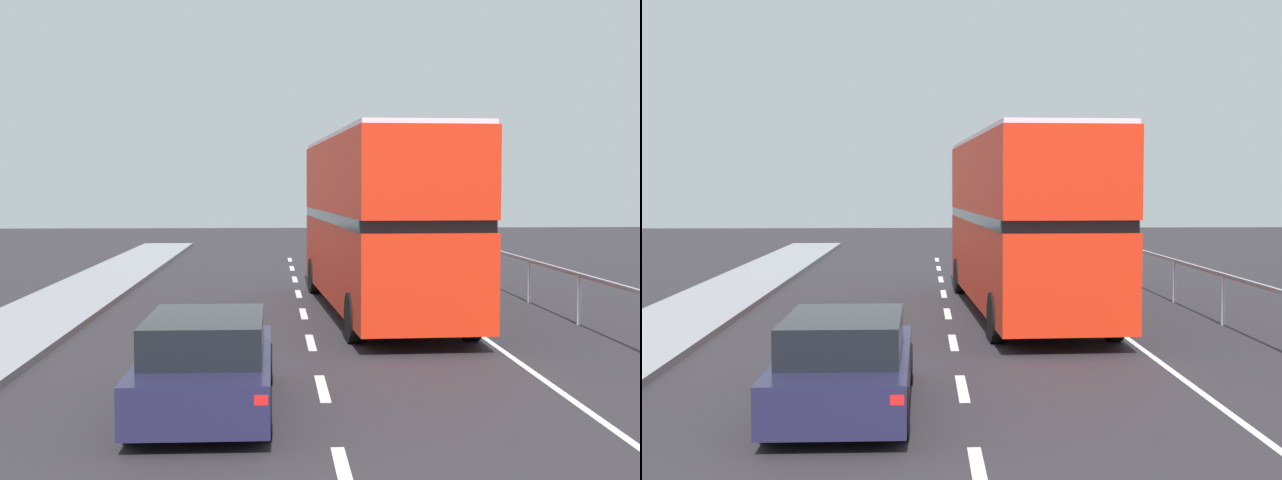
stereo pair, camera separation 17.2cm
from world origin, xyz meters
TOP-DOWN VIEW (x-y plane):
  - lane_paint_markings at (2.17, 8.95)m, footprint 3.69×46.00m
  - double_decker_bus_red at (1.83, 14.88)m, footprint 3.07×11.35m
  - hatchback_car_near at (-1.66, 5.64)m, footprint 1.80×4.42m

SIDE VIEW (x-z plane):
  - lane_paint_markings at x=2.17m, z-range 0.00..0.01m
  - hatchback_car_near at x=-1.66m, z-range -0.02..1.31m
  - double_decker_bus_red at x=1.83m, z-range 0.15..4.45m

